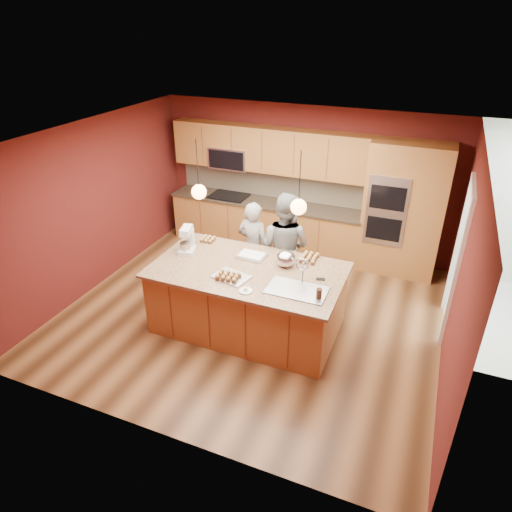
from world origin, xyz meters
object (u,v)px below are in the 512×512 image
at_px(island, 249,298).
at_px(mixing_bowl, 286,259).
at_px(person_left, 254,247).
at_px(person_right, 284,247).
at_px(stand_mixer, 187,241).

relative_size(island, mixing_bowl, 9.50).
height_order(person_left, person_right, person_right).
height_order(person_left, stand_mixer, person_left).
bearing_deg(mixing_bowl, person_right, 110.15).
relative_size(stand_mixer, mixing_bowl, 1.41).
bearing_deg(mixing_bowl, person_left, 137.69).
distance_m(island, person_right, 1.08).
bearing_deg(island, person_left, 108.78).
bearing_deg(person_left, stand_mixer, 58.81).
relative_size(person_left, person_right, 0.87).
distance_m(island, person_left, 1.09).
bearing_deg(stand_mixer, island, -21.66).
xyz_separation_m(island, person_left, (-0.34, 1.00, 0.27)).
xyz_separation_m(person_left, person_right, (0.52, 0.00, 0.11)).
relative_size(island, stand_mixer, 6.74).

